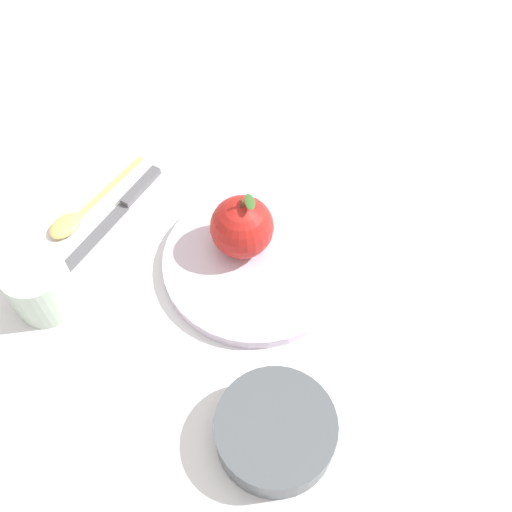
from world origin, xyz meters
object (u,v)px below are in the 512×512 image
dinner_plate (256,261)px  side_bowl (276,429)px  spoon (76,216)px  apple (242,227)px  knife (117,212)px  cup (40,285)px

dinner_plate → side_bowl: size_ratio=1.87×
side_bowl → spoon: 0.40m
apple → knife: apple is taller
knife → dinner_plate: bearing=-19.7°
apple → side_bowl: (0.05, -0.24, -0.03)m
apple → dinner_plate: bearing=-43.2°
apple → spoon: apple is taller
dinner_plate → apple: 0.05m
dinner_plate → spoon: 0.25m
side_bowl → dinner_plate: bearing=99.4°
dinner_plate → spoon: dinner_plate is taller
knife → cup: bearing=-110.9°
dinner_plate → spoon: size_ratio=1.42×
side_bowl → knife: bearing=128.7°
cup → knife: (0.05, 0.14, -0.04)m
spoon → dinner_plate: bearing=-13.1°
cup → side_bowl: bearing=-27.0°
dinner_plate → knife: bearing=160.3°
cup → spoon: (0.00, 0.13, -0.03)m
cup → spoon: 0.14m
dinner_plate → cup: 0.26m
apple → cup: (-0.23, -0.09, -0.02)m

